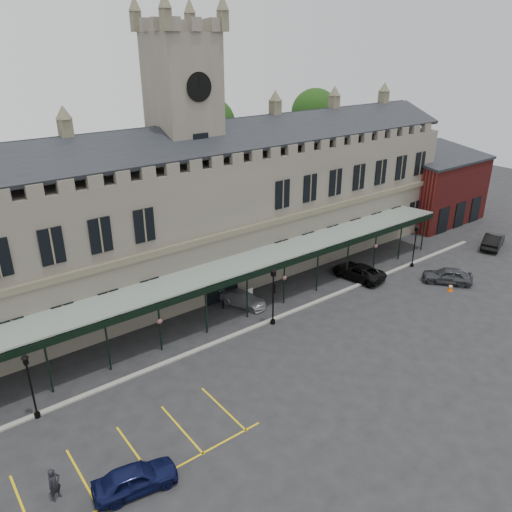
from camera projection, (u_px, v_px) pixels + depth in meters
ground at (306, 356)px, 36.67m from camera, size 140.00×140.00×0.00m
station_building at (190, 217)px, 45.69m from camera, size 60.00×10.36×17.30m
clock_tower at (186, 144)px, 43.12m from camera, size 5.60×5.60×24.80m
canopy at (245, 290)px, 41.15m from camera, size 50.00×4.10×4.30m
brick_annex at (434, 188)px, 63.47m from camera, size 12.40×8.36×9.23m
kerb at (260, 325)px, 40.65m from camera, size 60.00×0.40×0.12m
parking_markings at (139, 458)px, 27.75m from camera, size 16.00×6.00×0.01m
tree_behind_mid at (208, 126)px, 54.27m from camera, size 6.00×6.00×16.00m
tree_behind_right at (315, 114)px, 63.22m from camera, size 6.00×6.00×16.00m
lamp_post_left at (30, 380)px, 29.67m from camera, size 0.44×0.44×4.65m
lamp_post_mid at (273, 291)px, 39.75m from camera, size 0.48×0.48×5.09m
lamp_post_right at (415, 242)px, 50.27m from camera, size 0.43×0.43×4.59m
traffic_cone at (450, 287)px, 46.13m from camera, size 0.47×0.47×0.75m
sign_board at (249, 295)px, 44.22m from camera, size 0.72×0.07×1.23m
bollard_left at (223, 304)px, 43.09m from camera, size 0.15×0.15×0.82m
bollard_right at (274, 289)px, 45.72m from camera, size 0.16×0.16×0.91m
car_left_a at (135, 478)px, 25.52m from camera, size 4.57×2.48×1.48m
car_taxi at (243, 299)px, 43.54m from camera, size 3.20×4.69×1.26m
car_van at (358, 271)px, 48.46m from camera, size 3.24×5.62×1.47m
car_right_a at (447, 276)px, 47.53m from camera, size 4.22×4.71×1.55m
car_right_b at (493, 241)px, 55.69m from camera, size 5.37×3.34×1.67m
person_a at (54, 484)px, 24.93m from camera, size 0.81×0.69×1.89m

